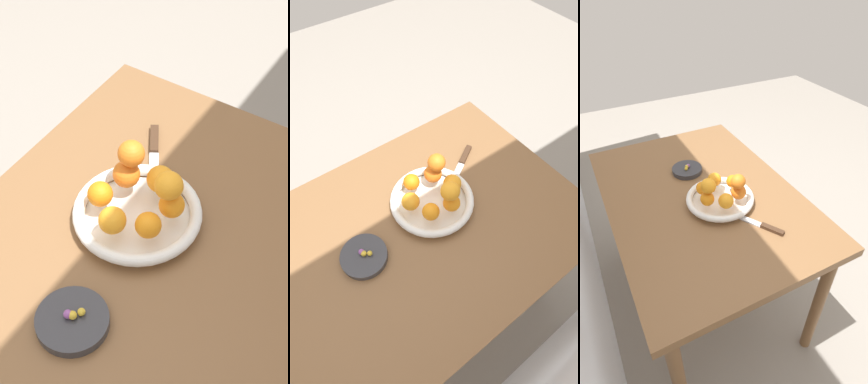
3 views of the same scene
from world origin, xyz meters
The scene contains 17 objects.
ground_plane centered at (0.00, 0.00, 0.00)m, with size 6.00×6.00×0.00m, color gray.
dining_table centered at (0.00, 0.00, 0.65)m, with size 1.10×0.76×0.74m.
fruit_bowl centered at (-0.10, -0.04, 0.76)m, with size 0.28×0.28×0.04m.
candy_dish centered at (0.17, -0.01, 0.75)m, with size 0.14×0.14×0.02m, color #333338.
orange_0 centered at (-0.06, 0.01, 0.81)m, with size 0.05×0.05×0.05m, color orange.
orange_1 centered at (-0.13, 0.02, 0.81)m, with size 0.05×0.05×0.05m, color orange.
orange_2 centered at (-0.17, -0.03, 0.81)m, with size 0.06×0.06×0.06m, color orange.
orange_3 centered at (-0.15, -0.10, 0.81)m, with size 0.06×0.06×0.06m, color orange.
orange_4 centered at (-0.07, -0.12, 0.81)m, with size 0.05×0.05×0.05m, color orange.
orange_5 centered at (-0.03, -0.06, 0.81)m, with size 0.06×0.06×0.06m, color orange.
orange_6 centered at (-0.12, 0.02, 0.86)m, with size 0.06×0.06×0.06m, color orange.
orange_7 centered at (-0.16, -0.09, 0.87)m, with size 0.06×0.06×0.06m, color orange.
candy_ball_0 centered at (0.17, -0.01, 0.77)m, with size 0.02×0.02×0.02m, color gold.
candy_ball_1 centered at (0.17, -0.02, 0.77)m, with size 0.01×0.01×0.01m, color #8C4C99.
candy_ball_2 centered at (0.17, -0.02, 0.77)m, with size 0.02×0.02×0.02m, color #8C4C99.
candy_ball_3 centered at (0.16, 0.00, 0.77)m, with size 0.02×0.02×0.02m, color gold.
knife centered at (-0.28, -0.11, 0.75)m, with size 0.23×0.15×0.01m.
Camera 2 is at (0.22, 0.40, 1.58)m, focal length 28.00 mm.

